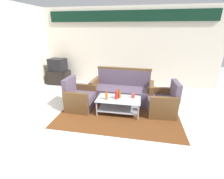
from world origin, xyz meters
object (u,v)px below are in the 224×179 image
at_px(tv_stand, 59,77).
at_px(coffee_table, 119,104).
at_px(armchair_left, 80,98).
at_px(bottle_red, 116,95).
at_px(cup, 133,96).
at_px(bottle_brown, 119,94).
at_px(television, 58,65).
at_px(bottle_orange, 107,96).
at_px(couch, 122,91).
at_px(armchair_right, 162,103).

bearing_deg(tv_stand, coffee_table, -35.93).
distance_m(armchair_left, bottle_red, 1.05).
bearing_deg(cup, bottle_red, -159.98).
relative_size(bottle_brown, television, 0.39).
xyz_separation_m(armchair_left, bottle_orange, (0.79, -0.19, 0.22)).
height_order(bottle_brown, television, television).
xyz_separation_m(tv_stand, television, (0.00, 0.00, 0.50)).
xyz_separation_m(coffee_table, bottle_orange, (-0.29, -0.10, 0.24)).
relative_size(coffee_table, television, 1.65).
distance_m(couch, tv_stand, 2.89).
xyz_separation_m(bottle_brown, television, (-2.67, 1.88, 0.25)).
xyz_separation_m(coffee_table, television, (-2.66, 1.93, 0.49)).
xyz_separation_m(armchair_right, cup, (-0.75, -0.09, 0.17)).
distance_m(armchair_right, tv_stand, 4.14).
height_order(bottle_orange, tv_stand, bottle_orange).
relative_size(couch, coffee_table, 1.66).
bearing_deg(armchair_left, tv_stand, -136.86).
xyz_separation_m(coffee_table, tv_stand, (-2.66, 1.93, -0.01)).
bearing_deg(bottle_brown, bottle_red, -128.40).
relative_size(coffee_table, bottle_brown, 4.24).
height_order(couch, armchair_right, couch).
relative_size(bottle_orange, television, 0.38).
distance_m(bottle_red, television, 3.27).
xyz_separation_m(bottle_brown, cup, (0.35, 0.07, -0.05)).
xyz_separation_m(armchair_left, cup, (1.43, 0.03, 0.17)).
height_order(bottle_red, bottle_orange, bottle_red).
height_order(couch, bottle_red, couch).
bearing_deg(bottle_brown, television, 144.90).
height_order(cup, tv_stand, tv_stand).
bearing_deg(cup, armchair_right, 6.69).
bearing_deg(bottle_orange, armchair_right, 12.56).
height_order(armchair_left, bottle_red, armchair_left).
relative_size(bottle_red, bottle_brown, 0.99).
bearing_deg(couch, cup, 121.95).
bearing_deg(bottle_orange, television, 139.46).
bearing_deg(coffee_table, armchair_left, 175.21).
xyz_separation_m(couch, bottle_red, (-0.05, -0.80, 0.19)).
height_order(bottle_orange, television, television).
distance_m(bottle_orange, tv_stand, 3.13).
bearing_deg(armchair_right, bottle_red, 97.63).
height_order(couch, television, television).
distance_m(couch, coffee_table, 0.77).
relative_size(armchair_left, coffee_table, 0.77).
xyz_separation_m(couch, bottle_orange, (-0.28, -0.87, 0.19)).
relative_size(armchair_right, bottle_brown, 3.27).
bearing_deg(couch, television, -20.93).
height_order(armchair_right, bottle_red, armchair_right).
relative_size(armchair_right, bottle_red, 3.30).
height_order(bottle_brown, tv_stand, bottle_brown).
bearing_deg(tv_stand, cup, -30.88).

